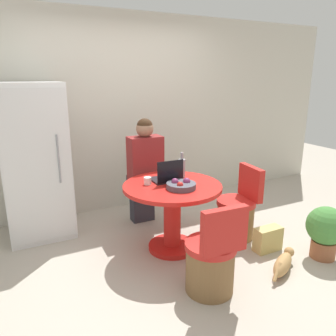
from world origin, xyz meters
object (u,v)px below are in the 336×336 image
Objects in this scene: chair_right_side at (237,214)px; handbag at (268,239)px; bottle at (182,168)px; cat at (283,263)px; chair_near_camera at (212,262)px; fruit_bowl at (181,185)px; potted_plant at (326,229)px; person_seated at (144,168)px; dining_table at (172,206)px; refrigerator at (35,162)px; laptop at (167,177)px.

handbag is (0.10, -0.40, -0.15)m from chair_right_side.
bottle reaches higher than cat.
chair_near_camera is 2.83× the size of fruit_bowl.
potted_plant is 1.82× the size of handbag.
person_seated reaches higher than chair_right_side.
chair_right_side is at bearing -5.68° from dining_table.
person_seated reaches higher than fruit_bowl.
dining_table is at bearing -40.52° from refrigerator.
laptop is 0.62× the size of cat.
refrigerator is 2.25m from chair_near_camera.
refrigerator is 1.31× the size of person_seated.
handbag reaches higher than cat.
chair_right_side is 0.91m from fruit_bowl.
refrigerator reaches higher than chair_near_camera.
laptop reaches higher than dining_table.
dining_table reaches higher than potted_plant.
bottle is 0.59× the size of cat.
fruit_bowl is 0.38m from bottle.
chair_right_side is at bearing -29.06° from refrigerator.
dining_table is at bearing -90.00° from chair_right_side.
laptop reaches higher than potted_plant.
bottle is (0.21, 0.19, 0.34)m from dining_table.
person_seated is at bearing -89.34° from laptop.
chair_near_camera is 1.51× the size of potted_plant.
handbag is at bearing -44.49° from bottle.
potted_plant is at bearing -36.74° from refrigerator.
bottle reaches higher than handbag.
potted_plant is (1.31, -1.57, -0.41)m from person_seated.
person_seated reaches higher than cat.
chair_near_camera reaches higher than handbag.
dining_table is 3.66× the size of bottle.
potted_plant is at bearing -32.87° from dining_table.
person_seated reaches higher than laptop.
laptop is at bearing -37.07° from refrigerator.
fruit_bowl is 0.97× the size of handbag.
bottle is (-0.58, 0.26, 0.56)m from chair_right_side.
person_seated is 2.09m from potted_plant.
cat is 1.58× the size of handbag.
laptop is 1.26m from handbag.
chair_near_camera is at bearing -94.87° from fruit_bowl.
fruit_bowl is at bearing 92.25° from person_seated.
refrigerator is 1.65m from bottle.
handbag is at bearing 138.98° from potted_plant.
handbag is at bearing -21.43° from fruit_bowl.
person_seated is at bearing 112.04° from bottle.
handbag is (0.15, 0.37, 0.04)m from cat.
chair_near_camera is 0.98m from handbag.
chair_near_camera is (-0.03, -0.79, -0.22)m from dining_table.
cat is 0.41m from handbag.
refrigerator is 1.63m from dining_table.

